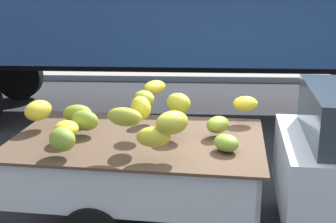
% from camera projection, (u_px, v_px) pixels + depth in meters
% --- Properties ---
extents(ground, '(220.00, 220.00, 0.00)m').
position_uv_depth(ground, '(234.00, 220.00, 5.58)').
color(ground, '#28282B').
extents(curb_strip, '(80.00, 0.80, 0.16)m').
position_uv_depth(curb_strip, '(210.00, 77.00, 13.19)').
color(curb_strip, gray).
rests_on(curb_strip, ground).
extents(pickup_truck, '(4.95, 2.16, 1.70)m').
position_uv_depth(pickup_truck, '(311.00, 163.00, 4.95)').
color(pickup_truck, silver).
rests_on(pickup_truck, ground).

